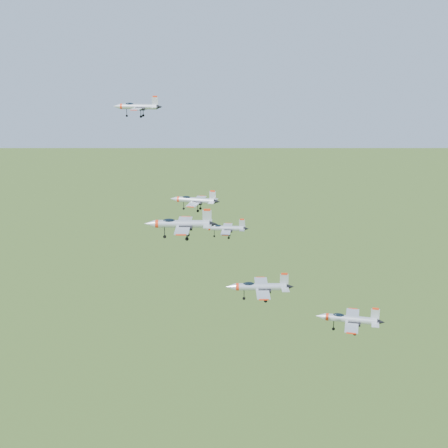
# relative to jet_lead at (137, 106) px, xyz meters

# --- Properties ---
(jet_lead) EXTENTS (11.52, 9.61, 3.08)m
(jet_lead) POSITION_rel_jet_lead_xyz_m (0.00, 0.00, 0.00)
(jet_lead) COLOR silver
(jet_left_high) EXTENTS (10.50, 8.63, 2.81)m
(jet_left_high) POSITION_rel_jet_lead_xyz_m (18.69, -16.83, -16.31)
(jet_left_high) COLOR silver
(jet_right_high) EXTENTS (13.34, 11.28, 3.60)m
(jet_right_high) POSITION_rel_jet_lead_xyz_m (20.14, -29.85, -17.36)
(jet_right_high) COLOR silver
(jet_left_low) EXTENTS (10.73, 9.00, 2.88)m
(jet_left_low) POSITION_rel_jet_lead_xyz_m (21.45, -3.57, -26.00)
(jet_left_low) COLOR silver
(jet_right_low) EXTENTS (12.25, 10.40, 3.32)m
(jet_right_low) POSITION_rel_jet_lead_xyz_m (35.05, -30.30, -27.90)
(jet_right_low) COLOR silver
(jet_trail) EXTENTS (13.78, 11.35, 3.69)m
(jet_trail) POSITION_rel_jet_lead_xyz_m (50.64, -15.81, -39.05)
(jet_trail) COLOR silver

